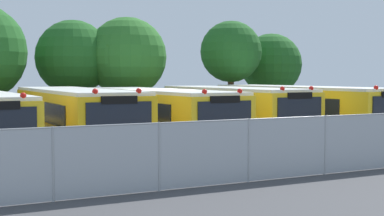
{
  "coord_description": "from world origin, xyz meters",
  "views": [
    {
      "loc": [
        -9.64,
        -21.67,
        2.98
      ],
      "look_at": [
        1.48,
        0.0,
        1.6
      ],
      "focal_mm": 53.32,
      "sensor_mm": 36.0,
      "label": 1
    }
  ],
  "objects_px": {
    "school_bus_3": "(233,112)",
    "tree_3": "(124,57)",
    "school_bus_2": "(157,115)",
    "traffic_cone": "(184,165)",
    "school_bus_1": "(75,117)",
    "tree_4": "(229,52)",
    "tree_2": "(73,57)",
    "tree_5": "(271,64)",
    "school_bus_4": "(299,110)"
  },
  "relations": [
    {
      "from": "tree_5",
      "to": "school_bus_2",
      "type": "bearing_deg",
      "value": -144.1
    },
    {
      "from": "school_bus_2",
      "to": "traffic_cone",
      "type": "height_order",
      "value": "school_bus_2"
    },
    {
      "from": "tree_2",
      "to": "school_bus_1",
      "type": "bearing_deg",
      "value": -105.08
    },
    {
      "from": "tree_5",
      "to": "traffic_cone",
      "type": "xyz_separation_m",
      "value": [
        -13.86,
        -15.31,
        -3.38
      ]
    },
    {
      "from": "tree_3",
      "to": "traffic_cone",
      "type": "height_order",
      "value": "tree_3"
    },
    {
      "from": "school_bus_2",
      "to": "traffic_cone",
      "type": "distance_m",
      "value": 7.23
    },
    {
      "from": "school_bus_3",
      "to": "traffic_cone",
      "type": "height_order",
      "value": "school_bus_3"
    },
    {
      "from": "tree_2",
      "to": "tree_4",
      "type": "distance_m",
      "value": 9.08
    },
    {
      "from": "tree_4",
      "to": "traffic_cone",
      "type": "relative_size",
      "value": 9.12
    },
    {
      "from": "school_bus_4",
      "to": "tree_2",
      "type": "distance_m",
      "value": 12.51
    },
    {
      "from": "tree_4",
      "to": "school_bus_4",
      "type": "bearing_deg",
      "value": -94.52
    },
    {
      "from": "tree_5",
      "to": "school_bus_3",
      "type": "bearing_deg",
      "value": -133.47
    },
    {
      "from": "school_bus_4",
      "to": "tree_5",
      "type": "distance_m",
      "value": 10.12
    },
    {
      "from": "tree_3",
      "to": "traffic_cone",
      "type": "xyz_separation_m",
      "value": [
        -3.59,
        -14.57,
        -3.67
      ]
    },
    {
      "from": "school_bus_4",
      "to": "tree_3",
      "type": "distance_m",
      "value": 10.19
    },
    {
      "from": "school_bus_1",
      "to": "school_bus_4",
      "type": "xyz_separation_m",
      "value": [
        10.76,
        -0.04,
        0.01
      ]
    },
    {
      "from": "school_bus_2",
      "to": "tree_5",
      "type": "relative_size",
      "value": 1.95
    },
    {
      "from": "school_bus_1",
      "to": "school_bus_2",
      "type": "height_order",
      "value": "school_bus_1"
    },
    {
      "from": "school_bus_3",
      "to": "tree_2",
      "type": "xyz_separation_m",
      "value": [
        -4.87,
        8.67,
        2.6
      ]
    },
    {
      "from": "school_bus_2",
      "to": "tree_5",
      "type": "bearing_deg",
      "value": -145.28
    },
    {
      "from": "school_bus_4",
      "to": "traffic_cone",
      "type": "xyz_separation_m",
      "value": [
        -9.33,
        -6.58,
        -1.04
      ]
    },
    {
      "from": "tree_3",
      "to": "traffic_cone",
      "type": "distance_m",
      "value": 15.45
    },
    {
      "from": "school_bus_2",
      "to": "traffic_cone",
      "type": "bearing_deg",
      "value": 71.44
    },
    {
      "from": "school_bus_1",
      "to": "tree_2",
      "type": "bearing_deg",
      "value": -104.21
    },
    {
      "from": "school_bus_1",
      "to": "tree_4",
      "type": "xyz_separation_m",
      "value": [
        11.34,
        7.35,
        2.99
      ]
    },
    {
      "from": "tree_3",
      "to": "tree_2",
      "type": "bearing_deg",
      "value": 160.19
    },
    {
      "from": "tree_2",
      "to": "traffic_cone",
      "type": "xyz_separation_m",
      "value": [
        -0.97,
        -15.52,
        -3.63
      ]
    },
    {
      "from": "school_bus_2",
      "to": "school_bus_3",
      "type": "bearing_deg",
      "value": 179.15
    },
    {
      "from": "tree_5",
      "to": "tree_4",
      "type": "bearing_deg",
      "value": -161.27
    },
    {
      "from": "school_bus_3",
      "to": "school_bus_4",
      "type": "height_order",
      "value": "school_bus_4"
    },
    {
      "from": "school_bus_2",
      "to": "school_bus_3",
      "type": "distance_m",
      "value": 3.7
    },
    {
      "from": "school_bus_3",
      "to": "school_bus_4",
      "type": "distance_m",
      "value": 3.5
    },
    {
      "from": "school_bus_4",
      "to": "tree_2",
      "type": "relative_size",
      "value": 1.9
    },
    {
      "from": "school_bus_1",
      "to": "traffic_cone",
      "type": "bearing_deg",
      "value": 103.06
    },
    {
      "from": "school_bus_1",
      "to": "traffic_cone",
      "type": "xyz_separation_m",
      "value": [
        1.43,
        -6.62,
        -1.03
      ]
    },
    {
      "from": "school_bus_1",
      "to": "tree_4",
      "type": "distance_m",
      "value": 13.84
    },
    {
      "from": "school_bus_3",
      "to": "tree_3",
      "type": "bearing_deg",
      "value": -73.73
    },
    {
      "from": "tree_4",
      "to": "tree_5",
      "type": "height_order",
      "value": "tree_4"
    },
    {
      "from": "traffic_cone",
      "to": "tree_4",
      "type": "bearing_deg",
      "value": 54.66
    },
    {
      "from": "school_bus_1",
      "to": "school_bus_2",
      "type": "xyz_separation_m",
      "value": [
        3.57,
        0.21,
        -0.03
      ]
    },
    {
      "from": "school_bus_1",
      "to": "tree_2",
      "type": "height_order",
      "value": "tree_2"
    },
    {
      "from": "school_bus_1",
      "to": "tree_4",
      "type": "bearing_deg",
      "value": -146.17
    },
    {
      "from": "tree_4",
      "to": "tree_2",
      "type": "bearing_deg",
      "value": 170.22
    },
    {
      "from": "tree_2",
      "to": "tree_4",
      "type": "xyz_separation_m",
      "value": [
        8.94,
        -1.54,
        0.39
      ]
    },
    {
      "from": "tree_3",
      "to": "tree_5",
      "type": "relative_size",
      "value": 1.09
    },
    {
      "from": "school_bus_1",
      "to": "school_bus_4",
      "type": "distance_m",
      "value": 10.76
    },
    {
      "from": "tree_4",
      "to": "tree_5",
      "type": "bearing_deg",
      "value": 18.73
    },
    {
      "from": "tree_5",
      "to": "tree_3",
      "type": "bearing_deg",
      "value": -175.88
    },
    {
      "from": "school_bus_4",
      "to": "tree_3",
      "type": "relative_size",
      "value": 1.84
    },
    {
      "from": "school_bus_3",
      "to": "tree_5",
      "type": "xyz_separation_m",
      "value": [
        8.02,
        8.46,
        2.36
      ]
    }
  ]
}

